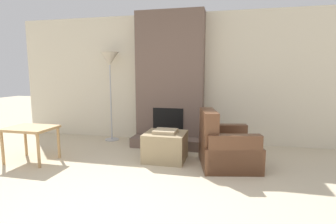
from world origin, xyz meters
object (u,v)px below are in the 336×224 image
at_px(floor_lamp_left, 110,64).
at_px(ottoman, 165,146).
at_px(side_table, 31,132).
at_px(armchair, 224,148).

bearing_deg(floor_lamp_left, ottoman, -35.70).
bearing_deg(side_table, floor_lamp_left, 67.29).
xyz_separation_m(side_table, floor_lamp_left, (0.66, 1.57, 1.12)).
distance_m(ottoman, armchair, 0.93).
bearing_deg(armchair, floor_lamp_left, 53.46).
distance_m(armchair, side_table, 3.06).
relative_size(armchair, side_table, 1.45).
bearing_deg(ottoman, side_table, -165.30).
height_order(armchair, floor_lamp_left, floor_lamp_left).
relative_size(ottoman, side_table, 0.90).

